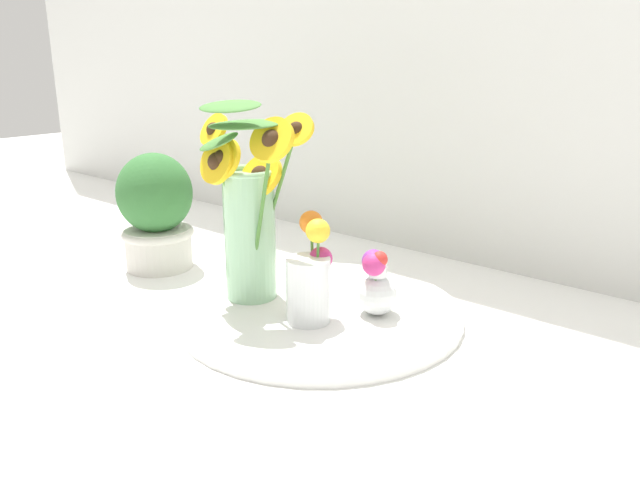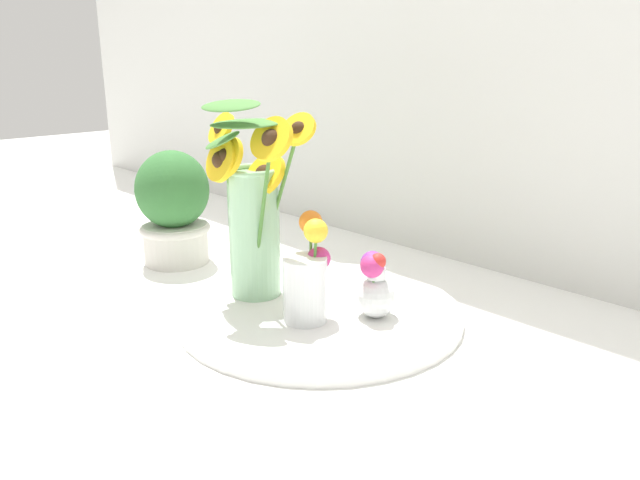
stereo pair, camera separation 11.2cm
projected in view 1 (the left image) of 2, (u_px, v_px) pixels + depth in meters
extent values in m
plane|color=white|center=(297.00, 335.00, 1.09)|extent=(6.00, 6.00, 0.00)
cylinder|color=white|center=(320.00, 312.00, 1.16)|extent=(0.53, 0.53, 0.02)
cylinder|color=#99CC9E|center=(250.00, 237.00, 1.18)|extent=(0.10, 0.10, 0.24)
torus|color=#99CC9E|center=(248.00, 172.00, 1.15)|extent=(0.10, 0.10, 0.01)
cylinder|color=#4C8438|center=(231.00, 207.00, 1.18)|extent=(0.07, 0.02, 0.28)
cylinder|color=yellow|center=(214.00, 130.00, 1.15)|extent=(0.08, 0.04, 0.07)
sphere|color=#382314|center=(214.00, 130.00, 1.15)|extent=(0.03, 0.03, 0.03)
cylinder|color=#4C8438|center=(233.00, 217.00, 1.16)|extent=(0.01, 0.05, 0.22)
cylinder|color=yellow|center=(223.00, 158.00, 1.11)|extent=(0.08, 0.04, 0.08)
sphere|color=#382314|center=(223.00, 158.00, 1.11)|extent=(0.03, 0.03, 0.03)
cylinder|color=#4C8438|center=(261.00, 217.00, 1.12)|extent=(0.08, 0.01, 0.28)
cylinder|color=yellow|center=(272.00, 140.00, 1.05)|extent=(0.10, 0.05, 0.09)
sphere|color=#382314|center=(272.00, 140.00, 1.05)|extent=(0.03, 0.03, 0.03)
cylinder|color=#4C8438|center=(238.00, 220.00, 1.15)|extent=(0.05, 0.06, 0.21)
cylinder|color=yellow|center=(217.00, 162.00, 1.11)|extent=(0.10, 0.04, 0.09)
sphere|color=#382314|center=(217.00, 162.00, 1.11)|extent=(0.03, 0.03, 0.03)
cylinder|color=#4C8438|center=(275.00, 201.00, 1.15)|extent=(0.09, 0.04, 0.26)
cylinder|color=yellow|center=(296.00, 129.00, 1.10)|extent=(0.08, 0.05, 0.07)
sphere|color=#382314|center=(296.00, 129.00, 1.10)|extent=(0.03, 0.03, 0.03)
cylinder|color=#4C8438|center=(261.00, 230.00, 1.17)|extent=(0.01, 0.02, 0.21)
cylinder|color=yellow|center=(261.00, 176.00, 1.15)|extent=(0.09, 0.06, 0.08)
sphere|color=#382314|center=(261.00, 176.00, 1.15)|extent=(0.04, 0.04, 0.04)
ellipsoid|color=#477F38|center=(218.00, 142.00, 1.10)|extent=(0.12, 0.08, 0.06)
ellipsoid|color=#477F38|center=(230.00, 106.00, 1.03)|extent=(0.12, 0.09, 0.03)
ellipsoid|color=#477F38|center=(244.00, 125.00, 1.05)|extent=(0.13, 0.13, 0.02)
cylinder|color=white|center=(310.00, 291.00, 1.09)|extent=(0.08, 0.08, 0.12)
cylinder|color=#4C8438|center=(318.00, 268.00, 1.08)|extent=(0.02, 0.03, 0.12)
sphere|color=yellow|center=(318.00, 231.00, 1.08)|extent=(0.04, 0.04, 0.04)
cylinder|color=#4C8438|center=(316.00, 283.00, 1.11)|extent=(0.01, 0.02, 0.08)
sphere|color=#C6337A|center=(320.00, 258.00, 1.10)|extent=(0.04, 0.04, 0.04)
cylinder|color=#4C8438|center=(312.00, 259.00, 1.10)|extent=(0.03, 0.03, 0.12)
sphere|color=orange|center=(311.00, 222.00, 1.10)|extent=(0.04, 0.04, 0.04)
sphere|color=white|center=(377.00, 295.00, 1.12)|extent=(0.07, 0.07, 0.07)
cylinder|color=white|center=(378.00, 271.00, 1.11)|extent=(0.03, 0.03, 0.02)
cylinder|color=#4C8438|center=(381.00, 277.00, 1.11)|extent=(0.01, 0.02, 0.07)
sphere|color=red|center=(379.00, 259.00, 1.10)|extent=(0.03, 0.03, 0.03)
cylinder|color=#4C8438|center=(375.00, 283.00, 1.11)|extent=(0.02, 0.01, 0.08)
sphere|color=purple|center=(374.00, 261.00, 1.11)|extent=(0.04, 0.04, 0.04)
cylinder|color=#4C8438|center=(376.00, 282.00, 1.10)|extent=(0.02, 0.01, 0.07)
sphere|color=#C6337A|center=(374.00, 264.00, 1.10)|extent=(0.04, 0.04, 0.04)
cylinder|color=beige|center=(159.00, 248.00, 1.42)|extent=(0.15, 0.15, 0.09)
torus|color=beige|center=(158.00, 233.00, 1.41)|extent=(0.16, 0.16, 0.02)
ellipsoid|color=#336B33|center=(155.00, 193.00, 1.38)|extent=(0.17, 0.17, 0.18)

